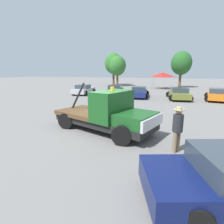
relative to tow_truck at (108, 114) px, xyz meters
name	(u,v)px	position (x,y,z in m)	size (l,w,h in m)	color
ground_plane	(103,130)	(-0.33, 0.11, -0.93)	(160.00, 160.00, 0.00)	slate
tow_truck	(108,114)	(0.00, 0.00, 0.00)	(6.08, 3.85, 2.51)	black
person_near_truck	(178,126)	(3.37, -1.43, 0.14)	(0.40, 0.40, 1.82)	#847051
parked_car_silver	(84,90)	(-8.61, 13.63, -0.29)	(2.72, 4.68, 1.34)	#B7B7BC
parked_car_charcoal	(115,90)	(-4.24, 14.45, -0.29)	(2.95, 4.85, 1.34)	#2D2D33
parked_car_navy	(139,92)	(-0.72, 13.21, -0.29)	(2.69, 4.87, 1.34)	navy
parked_car_olive	(179,94)	(3.88, 13.05, -0.28)	(2.89, 4.89, 1.34)	olive
parked_car_orange	(217,95)	(7.86, 13.47, -0.29)	(2.88, 4.74, 1.34)	orange
canopy_tent_red	(163,75)	(1.33, 25.59, 1.61)	(3.44, 3.44, 2.97)	#9E9EA3
tree_left	(117,66)	(-8.17, 28.39, 3.36)	(3.58, 3.58, 6.40)	brown
tree_center	(181,63)	(4.54, 29.50, 3.75)	(3.91, 3.91, 6.99)	brown
tree_right	(114,64)	(-10.17, 31.78, 3.99)	(4.11, 4.11, 7.33)	brown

